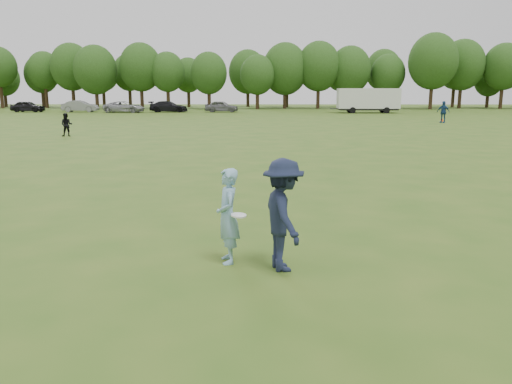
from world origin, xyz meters
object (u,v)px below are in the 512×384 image
(defender, at_px, (283,215))
(cargo_trailer, at_px, (368,99))
(car_a, at_px, (28,106))
(car_e, at_px, (222,106))
(thrower, at_px, (228,216))
(car_d, at_px, (169,107))
(field_cone, at_px, (442,120))
(player_far_a, at_px, (67,125))
(car_c, at_px, (124,107))
(car_b, at_px, (80,106))
(player_far_b, at_px, (443,112))

(defender, relative_size, cargo_trailer, 0.21)
(car_a, xyz_separation_m, car_e, (26.72, 0.08, 0.01))
(thrower, bearing_deg, car_d, 178.98)
(defender, xyz_separation_m, field_cone, (16.89, 40.91, -0.80))
(thrower, xyz_separation_m, defender, (0.95, -0.34, 0.11))
(thrower, bearing_deg, cargo_trailer, 153.59)
(thrower, height_order, cargo_trailer, cargo_trailer)
(car_e, bearing_deg, field_cone, -128.08)
(car_a, relative_size, field_cone, 14.98)
(car_d, bearing_deg, field_cone, -121.56)
(player_far_a, bearing_deg, car_a, 109.59)
(car_a, distance_m, car_e, 26.72)
(car_d, relative_size, cargo_trailer, 0.57)
(car_c, height_order, car_e, car_e)
(car_b, bearing_deg, cargo_trailer, -97.51)
(player_far_b, bearing_deg, field_cone, 113.60)
(player_far_b, xyz_separation_m, car_d, (-29.69, 22.01, -0.25))
(car_d, height_order, cargo_trailer, cargo_trailer)
(field_cone, bearing_deg, player_far_b, -109.11)
(car_c, height_order, car_d, car_d)
(player_far_b, relative_size, car_a, 0.45)
(player_far_b, xyz_separation_m, car_a, (-49.14, 22.00, -0.24))
(car_b, xyz_separation_m, car_e, (19.50, -0.02, -0.01))
(car_b, relative_size, field_cone, 15.95)
(car_d, bearing_deg, car_b, 91.27)
(car_e, bearing_deg, car_b, 92.69)
(defender, bearing_deg, cargo_trailer, -27.49)
(defender, height_order, car_d, defender)
(car_e, height_order, field_cone, car_e)
(car_d, bearing_deg, defender, -165.78)
(car_d, height_order, field_cone, car_d)
(car_e, height_order, cargo_trailer, cargo_trailer)
(player_far_a, height_order, car_b, car_b)
(car_d, xyz_separation_m, cargo_trailer, (26.80, -1.93, 1.03))
(car_a, relative_size, car_d, 0.87)
(player_far_a, relative_size, car_e, 0.33)
(thrower, bearing_deg, car_a, -164.87)
(player_far_b, distance_m, car_b, 47.39)
(player_far_a, bearing_deg, car_e, 70.24)
(car_c, bearing_deg, defender, -158.04)
(cargo_trailer, bearing_deg, car_d, 175.89)
(car_b, bearing_deg, field_cone, -119.72)
(player_far_b, bearing_deg, car_e, 178.16)
(car_c, relative_size, field_cone, 17.96)
(player_far_b, bearing_deg, defender, -69.89)
(car_e, relative_size, cargo_trailer, 0.51)
(defender, relative_size, car_a, 0.42)
(car_a, bearing_deg, field_cone, -107.65)
(defender, xyz_separation_m, player_far_a, (-13.29, 24.48, -0.19))
(car_a, bearing_deg, cargo_trailer, -88.23)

